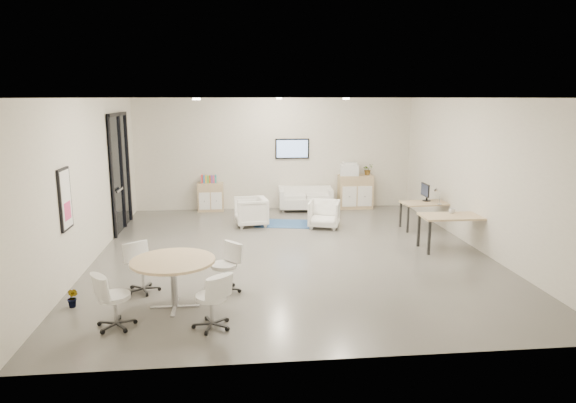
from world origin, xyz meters
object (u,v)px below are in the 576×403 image
Objects in this scene: sideboard_left at (211,197)px; loveseat at (306,200)px; armchair_right at (324,213)px; desk_front at (455,219)px; round_table at (173,265)px; sideboard_right at (355,192)px; desk_rear at (429,205)px; armchair_left at (251,210)px.

sideboard_left reaches higher than loveseat.
sideboard_left is at bearing 159.06° from armchair_right.
desk_front is 1.13× the size of round_table.
armchair_right is (2.91, -2.23, -0.03)m from sideboard_left.
sideboard_left reaches higher than armchair_right.
sideboard_right is (4.22, -0.05, 0.08)m from sideboard_left.
round_table is at bearing -107.34° from armchair_right.
sideboard_left is 4.22m from sideboard_right.
armchair_right is at bearing 165.89° from desk_rear.
desk_rear is 7.14m from round_table.
round_table reaches higher than armchair_right.
sideboard_right is 1.24× the size of armchair_left.
sideboard_right is at bearing 75.52° from armchair_right.
loveseat is 2.34m from armchair_left.
desk_rear is (2.71, -2.48, 0.30)m from loveseat.
desk_rear is (2.53, -0.42, 0.23)m from armchair_right.
armchair_right is at bearing -37.40° from sideboard_left.
sideboard_right is 0.67× the size of desk_front.
desk_front is (4.26, -2.55, 0.28)m from armchair_left.
sideboard_right is 0.62× the size of loveseat.
sideboard_right is 1.51m from loveseat.
sideboard_right is 8.23m from round_table.
round_table is at bearing -122.92° from sideboard_right.
desk_rear is (5.44, -2.65, 0.20)m from sideboard_left.
sideboard_right reaches higher than round_table.
desk_front is at bearing 52.19° from armchair_left.
round_table is at bearing -109.98° from loveseat.
round_table reaches higher than desk_rear.
sideboard_right is at bearing 113.02° from armchair_left.
armchair_left is at bearing -130.58° from loveseat.
sideboard_left is 6.96m from round_table.
sideboard_right is 4.50m from desk_front.
armchair_left is (1.09, -1.84, -0.01)m from sideboard_left.
loveseat is (-1.49, -0.12, -0.18)m from sideboard_right.
desk_front is at bearing -75.38° from sideboard_right.
sideboard_left is 0.52× the size of loveseat.
loveseat is 1.23× the size of round_table.
sideboard_right is at bearing 110.58° from desk_rear.
desk_front is (5.35, -4.39, 0.27)m from sideboard_left.
desk_rear is at bearing -25.95° from sideboard_left.
desk_front is 6.16m from round_table.
sideboard_left is at bearing 142.00° from desk_front.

